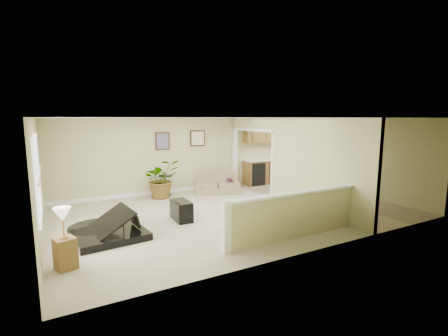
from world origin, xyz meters
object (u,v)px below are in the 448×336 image
piano_bench (181,211)px  loveseat (217,183)px  palm_plant (162,179)px  accent_table (166,183)px  small_plant (229,186)px  lamp_stand (65,243)px  piano (106,211)px

piano_bench → loveseat: 3.14m
piano_bench → palm_plant: 2.47m
accent_table → small_plant: accent_table is taller
palm_plant → loveseat: bearing=-5.0°
small_plant → lamp_stand: lamp_stand is taller
accent_table → small_plant: size_ratio=1.38×
lamp_stand → piano: bearing=54.9°
piano_bench → loveseat: size_ratio=0.41×
piano → lamp_stand: 1.49m
piano → lamp_stand: (-0.85, -1.21, -0.11)m
accent_table → palm_plant: (-0.21, -0.26, 0.18)m
accent_table → small_plant: (2.10, -0.51, -0.22)m
piano_bench → lamp_stand: bearing=-150.1°
piano → palm_plant: 3.44m
small_plant → loveseat: bearing=169.3°
palm_plant → lamp_stand: 4.93m
piano → piano_bench: (1.79, 0.31, -0.31)m
accent_table → small_plant: 2.17m
piano_bench → lamp_stand: lamp_stand is taller
palm_plant → piano: bearing=-127.4°
accent_table → lamp_stand: 5.26m
piano → lamp_stand: size_ratio=1.71×
accent_table → palm_plant: palm_plant is taller
lamp_stand → small_plant: bearing=35.2°
piano → small_plant: (4.40, 2.49, -0.35)m
accent_table → piano: bearing=-127.5°
piano_bench → small_plant: (2.60, 2.18, -0.04)m
palm_plant → lamp_stand: palm_plant is taller
piano → small_plant: 5.06m
piano → small_plant: piano is taller
palm_plant → accent_table: bearing=51.1°
piano_bench → small_plant: size_ratio=1.52×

